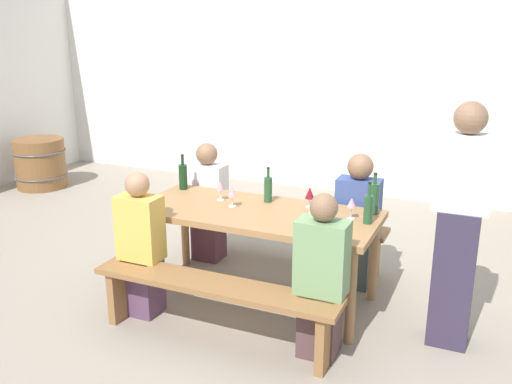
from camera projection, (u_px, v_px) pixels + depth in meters
name	position (u px, v px, depth m)	size (l,w,h in m)	color
ground_plane	(256.00, 297.00, 4.59)	(24.00, 24.00, 0.00)	gray
back_wall	(363.00, 69.00, 7.04)	(14.00, 0.20, 3.20)	silver
tasting_table	(256.00, 220.00, 4.40)	(1.89, 0.83, 0.75)	#9E7247
bench_near	(214.00, 296.00, 3.87)	(1.79, 0.30, 0.45)	olive
bench_far	(288.00, 229.00, 5.12)	(1.79, 0.30, 0.45)	olive
wine_bottle_0	(368.00, 208.00, 4.06)	(0.07, 0.07, 0.31)	#234C2D
wine_bottle_1	(268.00, 189.00, 4.56)	(0.07, 0.07, 0.29)	#234C2D
wine_bottle_2	(374.00, 198.00, 4.27)	(0.08, 0.08, 0.32)	#234C2D
wine_bottle_3	(183.00, 176.00, 4.91)	(0.07, 0.07, 0.31)	#143319
wine_glass_0	(309.00, 217.00, 3.84)	(0.06, 0.06, 0.18)	silver
wine_glass_1	(220.00, 187.00, 4.60)	(0.06, 0.06, 0.16)	silver
wine_glass_2	(310.00, 193.00, 4.42)	(0.08, 0.08, 0.17)	silver
wine_glass_3	(232.00, 192.00, 4.43)	(0.08, 0.08, 0.17)	silver
wine_glass_4	(352.00, 204.00, 4.15)	(0.07, 0.07, 0.16)	silver
seated_guest_near_0	(141.00, 248.00, 4.21)	(0.33, 0.24, 1.12)	#593B57
seated_guest_near_1	(321.00, 281.00, 3.67)	(0.33, 0.24, 1.13)	#52383A
seated_guest_far_0	(208.00, 205.00, 5.22)	(0.34, 0.24, 1.11)	#542F3A
seated_guest_far_1	(357.00, 223.00, 4.67)	(0.35, 0.24, 1.15)	#425053
standing_host	(458.00, 231.00, 3.73)	(0.36, 0.24, 1.69)	#332A40
wine_barrel	(40.00, 163.00, 7.61)	(0.69, 0.69, 0.67)	brown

